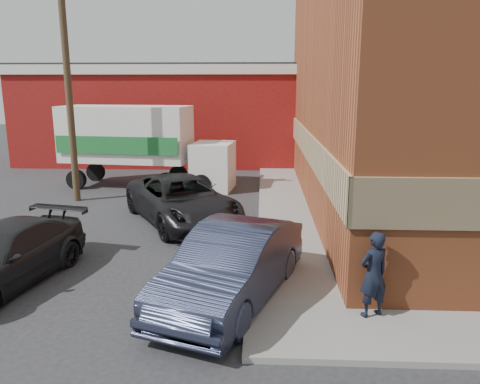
% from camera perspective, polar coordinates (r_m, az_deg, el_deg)
% --- Properties ---
extents(ground, '(90.00, 90.00, 0.00)m').
position_cam_1_polar(ground, '(9.72, 3.75, -14.44)').
color(ground, '#28282B').
rests_on(ground, ground).
extents(sidewalk_west, '(1.80, 18.00, 0.12)m').
position_cam_1_polar(sidewalk_west, '(18.19, 5.19, -1.15)').
color(sidewalk_west, gray).
rests_on(sidewalk_west, ground).
extents(warehouse, '(16.30, 8.30, 5.60)m').
position_cam_1_polar(warehouse, '(29.26, -8.82, 9.53)').
color(warehouse, maroon).
rests_on(warehouse, ground).
extents(utility_pole, '(2.00, 0.26, 9.00)m').
position_cam_1_polar(utility_pole, '(19.09, -20.28, 12.99)').
color(utility_pole, '#503D28').
rests_on(utility_pole, ground).
extents(man, '(0.73, 0.63, 1.69)m').
position_cam_1_polar(man, '(9.33, 15.95, -9.62)').
color(man, black).
rests_on(man, sidewalk_south).
extents(sedan, '(3.24, 5.16, 1.61)m').
position_cam_1_polar(sedan, '(9.86, -0.94, -8.88)').
color(sedan, '#2B3048').
rests_on(sedan, ground).
extents(suv_a, '(4.97, 6.03, 1.53)m').
position_cam_1_polar(suv_a, '(15.49, -7.05, -1.00)').
color(suv_a, black).
rests_on(suv_a, ground).
extents(suv_b, '(2.81, 4.97, 1.36)m').
position_cam_1_polar(suv_b, '(11.95, -27.10, -7.03)').
color(suv_b, black).
rests_on(suv_b, ground).
extents(box_truck, '(7.43, 2.95, 3.57)m').
position_cam_1_polar(box_truck, '(21.15, -11.89, 6.11)').
color(box_truck, white).
rests_on(box_truck, ground).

